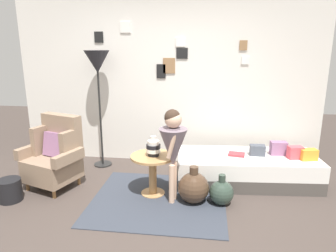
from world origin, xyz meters
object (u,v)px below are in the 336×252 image
object	(u,v)px
vase_striped	(154,148)
person_child	(173,144)
side_table	(153,167)
book_on_daybed	(236,154)
armchair	(55,155)
floor_lamp	(97,67)
demijohn_far	(221,192)
demijohn_near	(194,187)
magazine_basket	(10,190)
daybed	(246,169)

from	to	relation	value
vase_striped	person_child	bearing A→B (deg)	-30.78
side_table	book_on_daybed	size ratio (longest dim) A/B	2.53
armchair	side_table	distance (m)	1.35
vase_striped	book_on_daybed	distance (m)	1.20
floor_lamp	book_on_daybed	bearing A→B (deg)	-10.53
vase_striped	floor_lamp	bearing A→B (deg)	138.41
demijohn_far	person_child	bearing A→B (deg)	-179.61
demijohn_near	magazine_basket	size ratio (longest dim) A/B	1.66
daybed	book_on_daybed	xyz separation A→B (m)	(-0.15, -0.02, 0.22)
daybed	demijohn_near	xyz separation A→B (m)	(-0.71, -0.67, -0.01)
armchair	daybed	bearing A→B (deg)	9.67
vase_striped	person_child	distance (m)	0.32
magazine_basket	demijohn_far	bearing A→B (deg)	5.51
floor_lamp	person_child	size ratio (longest dim) A/B	1.55
daybed	vase_striped	distance (m)	1.40
side_table	person_child	xyz separation A→B (m)	(0.28, -0.16, 0.37)
armchair	book_on_daybed	world-z (taller)	armchair
book_on_daybed	side_table	bearing A→B (deg)	-155.30
person_child	demijohn_near	distance (m)	0.61
demijohn_near	vase_striped	bearing A→B (deg)	164.17
person_child	book_on_daybed	world-z (taller)	person_child
person_child	vase_striped	bearing A→B (deg)	149.22
floor_lamp	armchair	bearing A→B (deg)	-114.64
demijohn_near	floor_lamp	bearing A→B (deg)	145.69
magazine_basket	floor_lamp	bearing A→B (deg)	60.05
daybed	magazine_basket	world-z (taller)	daybed
demijohn_far	magazine_basket	bearing A→B (deg)	-174.49
armchair	floor_lamp	bearing A→B (deg)	65.36
armchair	book_on_daybed	size ratio (longest dim) A/B	4.41
armchair	demijohn_near	xyz separation A→B (m)	(1.88, -0.23, -0.24)
person_child	magazine_basket	size ratio (longest dim) A/B	4.15
daybed	floor_lamp	xyz separation A→B (m)	(-2.22, 0.36, 1.36)
daybed	demijohn_far	size ratio (longest dim) A/B	5.12
armchair	vase_striped	size ratio (longest dim) A/B	3.80
daybed	demijohn_near	distance (m)	0.97
side_table	demijohn_near	xyz separation A→B (m)	(0.53, -0.15, -0.18)
armchair	demijohn_near	distance (m)	1.91
vase_striped	demijohn_near	size ratio (longest dim) A/B	0.55
book_on_daybed	demijohn_far	xyz separation A→B (m)	(-0.22, -0.65, -0.26)
floor_lamp	vase_striped	bearing A→B (deg)	-41.59
vase_striped	floor_lamp	world-z (taller)	floor_lamp
daybed	vase_striped	world-z (taller)	vase_striped
demijohn_near	demijohn_far	xyz separation A→B (m)	(0.34, -0.01, -0.04)
demijohn_near	magazine_basket	distance (m)	2.27
armchair	vase_striped	xyz separation A→B (m)	(1.37, -0.08, 0.19)
floor_lamp	demijohn_near	bearing A→B (deg)	-34.31
side_table	book_on_daybed	distance (m)	1.20
armchair	person_child	xyz separation A→B (m)	(1.63, -0.24, 0.31)
side_table	magazine_basket	world-z (taller)	side_table
armchair	demijohn_far	size ratio (longest dim) A/B	2.54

